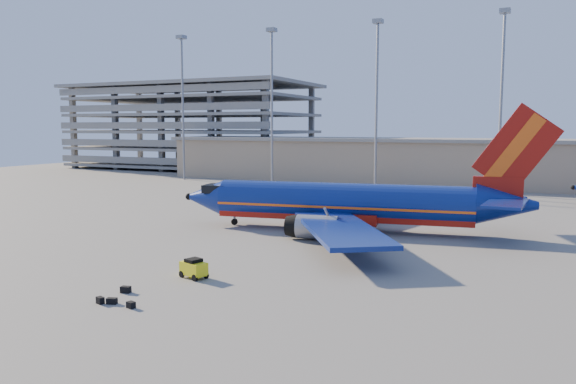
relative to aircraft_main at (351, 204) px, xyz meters
name	(u,v)px	position (x,y,z in m)	size (l,w,h in m)	color
ground	(291,238)	(-4.01, -5.93, -2.75)	(220.00, 220.00, 0.00)	slate
terminal_building	(474,162)	(5.99, 52.07, 1.57)	(122.00, 16.00, 8.50)	gray
parking_garage	(193,123)	(-66.01, 68.12, 8.98)	(62.00, 32.00, 21.40)	slate
light_mast_row	(437,84)	(0.99, 40.07, 14.81)	(101.60, 1.60, 28.65)	gray
aircraft_main	(351,204)	(0.00, 0.00, 0.00)	(37.82, 36.13, 12.86)	navy
baggage_tug	(194,268)	(-4.30, -21.93, -2.02)	(2.20, 1.70, 1.40)	yellow
luggage_pile	(118,298)	(-5.51, -28.30, -2.55)	(3.01, 2.91, 0.42)	black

